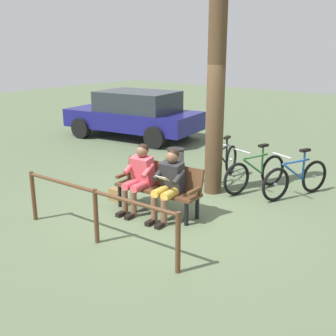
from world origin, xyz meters
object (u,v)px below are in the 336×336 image
at_px(bicycle_green, 223,164).
at_px(bench, 160,184).
at_px(parked_car, 135,113).
at_px(litter_bin, 175,166).
at_px(bicycle_black, 296,179).
at_px(bicycle_red, 255,173).
at_px(person_companion, 139,175).
at_px(handbag, 117,195).
at_px(person_reading, 169,181).
at_px(tree_trunk, 216,92).

bearing_deg(bicycle_green, bench, -9.38).
bearing_deg(parked_car, bench, 128.56).
bearing_deg(litter_bin, parked_car, -35.83).
distance_m(bicycle_black, bicycle_red, 0.80).
distance_m(person_companion, bicycle_green, 2.46).
distance_m(person_companion, handbag, 0.84).
relative_size(bicycle_green, parked_car, 0.37).
relative_size(person_reading, tree_trunk, 0.30).
bearing_deg(tree_trunk, litter_bin, 5.98).
relative_size(person_companion, tree_trunk, 0.30).
distance_m(litter_bin, bicycle_green, 1.09).
xyz_separation_m(tree_trunk, litter_bin, (0.89, 0.09, -1.61)).
relative_size(handbag, litter_bin, 0.39).
relative_size(person_reading, parked_car, 0.27).
bearing_deg(person_companion, bicycle_red, -119.86).
bearing_deg(tree_trunk, person_reading, 95.77).
xyz_separation_m(litter_bin, bicycle_green, (-0.62, -0.90, -0.03)).
xyz_separation_m(bench, bicycle_black, (-1.56, -2.23, -0.15)).
bearing_deg(person_reading, person_companion, -0.05).
bearing_deg(bicycle_black, bicycle_green, -69.08).
bearing_deg(litter_bin, bench, 118.00).
bearing_deg(bench, handbag, 4.83).
relative_size(bench, person_reading, 1.36).
distance_m(person_companion, tree_trunk, 2.16).
xyz_separation_m(bench, handbag, (0.95, 0.15, -0.39)).
xyz_separation_m(bench, person_reading, (-0.33, 0.14, 0.16)).
bearing_deg(person_reading, bicycle_green, -84.15).
bearing_deg(parked_car, handbag, 120.85).
relative_size(person_companion, litter_bin, 1.55).
bearing_deg(bicycle_black, parked_car, -85.70).
relative_size(bench, litter_bin, 2.10).
height_order(person_reading, bicycle_red, person_reading).
bearing_deg(person_companion, handbag, -7.46).
relative_size(handbag, bicycle_black, 0.19).
bearing_deg(bicycle_red, bicycle_black, 117.90).
height_order(person_reading, handbag, person_reading).
height_order(handbag, tree_trunk, tree_trunk).
xyz_separation_m(litter_bin, bicycle_red, (-1.48, -0.72, -0.03)).
xyz_separation_m(bicycle_red, bicycle_green, (0.87, -0.18, 0.00)).
distance_m(bench, person_companion, 0.39).
relative_size(person_reading, bicycle_green, 0.73).
distance_m(person_reading, parked_car, 6.48).
bearing_deg(bicycle_green, litter_bin, -46.32).
bearing_deg(tree_trunk, parked_car, -29.56).
xyz_separation_m(person_reading, litter_bin, (1.05, -1.48, -0.28)).
distance_m(tree_trunk, bicycle_green, 1.84).
bearing_deg(bicycle_green, person_reading, -1.71).
bearing_deg(person_companion, person_reading, 179.95).
xyz_separation_m(tree_trunk, bicycle_black, (-1.38, -0.79, -1.64)).
bearing_deg(bicycle_black, person_companion, -16.15).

